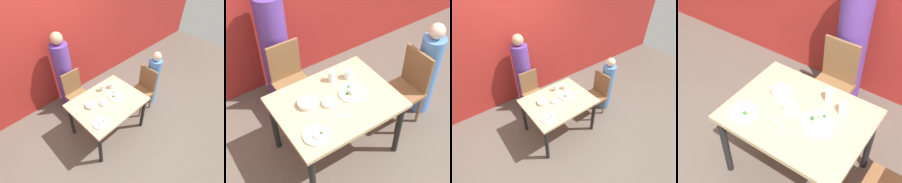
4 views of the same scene
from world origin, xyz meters
The scene contains 11 objects.
ground_plane centered at (0.00, 0.00, 0.00)m, with size 10.00×10.00×0.00m, color #60564C.
dining_table centered at (0.00, 0.00, 0.65)m, with size 1.15×0.89×0.75m.
chair_adult_spot centered at (-0.09, 0.78, 0.50)m, with size 0.40×0.40×0.92m.
person_adult centered at (-0.09, 1.11, 0.74)m, with size 0.32×0.32×1.60m.
bowl_curry centered at (-0.25, 0.11, 0.78)m, with size 0.18×0.18×0.05m.
plate_rice_adult centered at (0.19, -0.01, 0.76)m, with size 0.27×0.27×0.05m.
plate_rice_child centered at (-0.37, -0.25, 0.76)m, with size 0.23×0.23×0.05m.
bowl_rice_small centered at (-0.08, 0.00, 0.77)m, with size 0.13×0.13×0.04m.
glass_water_tall centered at (0.13, 0.26, 0.81)m, with size 0.07×0.07×0.12m.
glass_water_short centered at (0.29, 0.20, 0.80)m, with size 0.08×0.08×0.10m.
fork_steel centered at (-0.06, -0.19, 0.75)m, with size 0.17×0.10×0.01m.
Camera 4 is at (0.94, -1.45, 2.58)m, focal length 50.00 mm.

